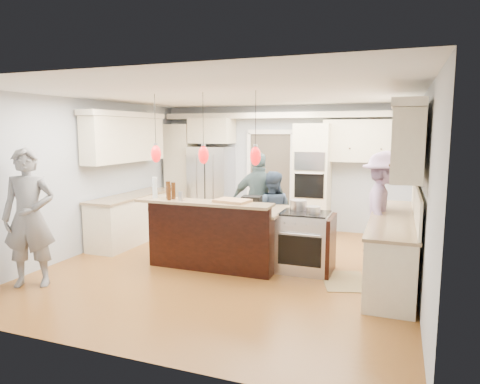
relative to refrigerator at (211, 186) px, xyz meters
The scene contains 23 objects.
ground_plane 3.19m from the refrigerator, 59.58° to the right, with size 6.00×6.00×0.00m, color #9C662A.
room_shell 3.20m from the refrigerator, 59.58° to the right, with size 5.54×6.04×2.72m.
refrigerator is the anchor object (origin of this frame).
oven_column 2.31m from the refrigerator, ahead, with size 0.72×0.69×2.30m.
back_upper_cabinets 1.12m from the refrigerator, ahead, with size 5.30×0.61×2.54m.
right_counter_run 4.63m from the refrigerator, 30.36° to the right, with size 0.64×3.10×2.51m.
left_cabinets 2.05m from the refrigerator, 115.94° to the right, with size 0.64×2.30×2.51m.
kitchen_island 2.91m from the refrigerator, 63.09° to the right, with size 2.10×1.46×1.12m.
island_range 3.71m from the refrigerator, 42.59° to the right, with size 0.82×0.71×0.92m.
pendant_lights 3.53m from the refrigerator, 67.57° to the right, with size 1.75×0.15×1.03m.
person_bar_end 4.50m from the refrigerator, 99.59° to the right, with size 0.70×0.46×1.93m, color slate.
person_far_left 2.65m from the refrigerator, 42.55° to the right, with size 0.71×0.55×1.46m, color #2E3F59.
person_far_right 2.37m from the refrigerator, 44.58° to the right, with size 1.04×0.43×1.77m, color #455D61.
person_range_side 4.24m from the refrigerator, 26.43° to the right, with size 1.19×0.69×1.85m, color #A183B0.
floor_rug 4.42m from the refrigerator, 39.67° to the right, with size 0.61×0.89×0.01m, color #9C8555.
water_bottle 3.23m from the refrigerator, 81.48° to the right, with size 0.08×0.08×0.33m, color silver.
beer_bottle_a 3.22m from the refrigerator, 77.70° to the right, with size 0.07×0.07×0.26m, color #3F200B.
beer_bottle_b 3.38m from the refrigerator, 76.60° to the right, with size 0.06×0.06×0.24m, color #3F200B.
beer_bottle_c 3.26m from the refrigerator, 75.99° to the right, with size 0.06×0.06×0.26m, color #3F200B.
drink_can 3.40m from the refrigerator, 73.45° to the right, with size 0.07×0.07×0.14m, color #B7B7BC.
cutting_board 3.56m from the refrigerator, 60.82° to the right, with size 0.49×0.35×0.04m, color tan.
pot_large 3.43m from the refrigerator, 42.21° to the right, with size 0.26×0.26×0.15m, color #B7B7BC.
pot_small 3.78m from the refrigerator, 41.80° to the right, with size 0.21×0.21×0.10m, color #B7B7BC.
Camera 1 is at (2.43, -6.19, 2.15)m, focal length 32.00 mm.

